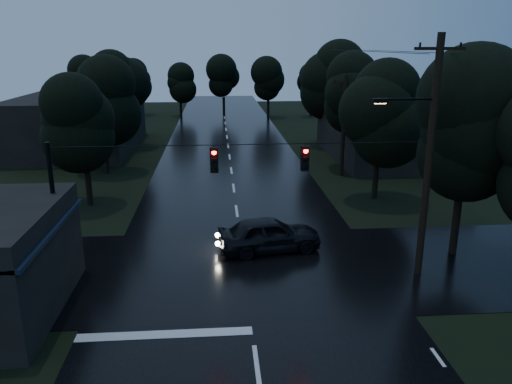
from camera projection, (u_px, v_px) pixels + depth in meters
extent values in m
cube|color=black|center=(231.00, 171.00, 39.27)|extent=(12.00, 120.00, 0.02)
cube|color=black|center=(244.00, 269.00, 22.06)|extent=(60.00, 9.00, 0.02)
cube|color=black|center=(52.00, 230.00, 17.76)|extent=(0.30, 7.00, 0.15)
cylinder|color=black|center=(22.00, 316.00, 15.36)|extent=(0.10, 0.10, 3.00)
cylinder|color=black|center=(74.00, 243.00, 21.09)|extent=(0.10, 0.10, 3.00)
cube|color=#EFAF5F|center=(39.00, 266.00, 16.52)|extent=(0.06, 1.60, 0.50)
cube|color=#EFAF5F|center=(63.00, 236.00, 19.10)|extent=(0.06, 1.20, 0.50)
cube|color=black|center=(390.00, 132.00, 43.53)|extent=(10.00, 14.00, 4.40)
cube|color=black|center=(79.00, 122.00, 47.06)|extent=(10.00, 16.00, 5.00)
cylinder|color=black|center=(429.00, 161.00, 20.25)|extent=(0.30, 0.30, 10.00)
cube|color=black|center=(440.00, 49.00, 19.01)|extent=(2.00, 0.12, 0.12)
cylinder|color=black|center=(408.00, 99.00, 19.46)|extent=(2.20, 0.10, 0.10)
cube|color=black|center=(380.00, 101.00, 19.39)|extent=(0.60, 0.25, 0.18)
cube|color=#FFB266|center=(380.00, 103.00, 19.42)|extent=(0.45, 0.18, 0.03)
cylinder|color=black|center=(343.00, 126.00, 36.92)|extent=(0.30, 0.30, 7.50)
cube|color=black|center=(346.00, 83.00, 36.03)|extent=(2.00, 0.12, 0.12)
cylinder|color=black|center=(56.00, 217.00, 19.69)|extent=(0.18, 0.18, 6.00)
cylinder|color=black|center=(245.00, 144.00, 19.46)|extent=(15.00, 0.03, 0.03)
cube|color=black|center=(214.00, 160.00, 19.54)|extent=(0.32, 0.25, 1.00)
sphere|color=#FF0C07|center=(214.00, 161.00, 19.40)|extent=(0.18, 0.18, 0.18)
cube|color=black|center=(305.00, 158.00, 19.81)|extent=(0.32, 0.25, 1.00)
sphere|color=#FF0C07|center=(306.00, 159.00, 19.67)|extent=(0.18, 0.18, 0.18)
cylinder|color=black|center=(455.00, 225.00, 23.38)|extent=(0.36, 0.36, 2.80)
sphere|color=black|center=(464.00, 154.00, 22.41)|extent=(4.48, 4.48, 4.48)
sphere|color=black|center=(467.00, 128.00, 22.07)|extent=(4.48, 4.48, 4.48)
sphere|color=black|center=(471.00, 101.00, 21.73)|extent=(4.48, 4.48, 4.48)
cylinder|color=black|center=(89.00, 186.00, 30.59)|extent=(0.36, 0.36, 2.45)
sphere|color=black|center=(84.00, 138.00, 29.75)|extent=(3.92, 3.92, 3.92)
sphere|color=black|center=(82.00, 120.00, 29.45)|extent=(3.92, 3.92, 3.92)
sphere|color=black|center=(80.00, 102.00, 29.15)|extent=(3.92, 3.92, 3.92)
cylinder|color=black|center=(106.00, 157.00, 38.17)|extent=(0.36, 0.36, 2.62)
sphere|color=black|center=(102.00, 115.00, 37.27)|extent=(4.20, 4.20, 4.20)
sphere|color=black|center=(101.00, 100.00, 36.95)|extent=(4.20, 4.20, 4.20)
sphere|color=black|center=(100.00, 84.00, 36.63)|extent=(4.20, 4.20, 4.20)
cylinder|color=black|center=(121.00, 133.00, 47.66)|extent=(0.36, 0.36, 2.80)
sphere|color=black|center=(118.00, 97.00, 46.70)|extent=(4.48, 4.48, 4.48)
sphere|color=black|center=(117.00, 84.00, 46.36)|extent=(4.48, 4.48, 4.48)
sphere|color=black|center=(116.00, 71.00, 46.01)|extent=(4.48, 4.48, 4.48)
cylinder|color=black|center=(375.00, 178.00, 31.93)|extent=(0.36, 0.36, 2.62)
sphere|color=black|center=(379.00, 129.00, 31.02)|extent=(4.20, 4.20, 4.20)
sphere|color=black|center=(380.00, 111.00, 30.71)|extent=(4.20, 4.20, 4.20)
sphere|color=black|center=(381.00, 92.00, 30.39)|extent=(4.20, 4.20, 4.20)
cylinder|color=black|center=(352.00, 151.00, 39.60)|extent=(0.36, 0.36, 2.80)
sphere|color=black|center=(354.00, 108.00, 38.63)|extent=(4.48, 4.48, 4.48)
sphere|color=black|center=(355.00, 93.00, 38.29)|extent=(4.48, 4.48, 4.48)
sphere|color=black|center=(356.00, 77.00, 37.95)|extent=(4.48, 4.48, 4.48)
cylinder|color=black|center=(331.00, 130.00, 49.18)|extent=(0.36, 0.36, 2.97)
sphere|color=black|center=(333.00, 93.00, 48.15)|extent=(4.76, 4.76, 4.76)
sphere|color=black|center=(333.00, 79.00, 47.79)|extent=(4.76, 4.76, 4.76)
sphere|color=black|center=(334.00, 65.00, 47.43)|extent=(4.76, 4.76, 4.76)
imported|color=black|center=(269.00, 234.00, 23.85)|extent=(5.18, 2.77, 1.68)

